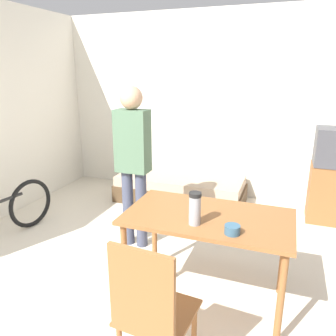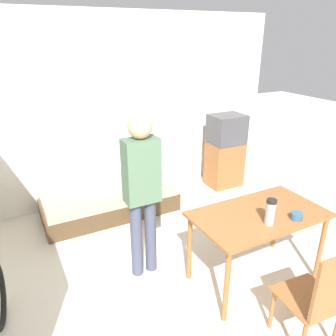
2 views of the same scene
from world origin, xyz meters
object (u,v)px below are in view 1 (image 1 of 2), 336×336
at_px(person_standing, 133,156).
at_px(mate_bowl, 232,230).
at_px(thermos_flask, 195,207).
at_px(wooden_chair, 150,309).
at_px(dining_table, 208,226).
at_px(tv, 335,176).
at_px(daybed, 180,189).

bearing_deg(person_standing, mate_bowl, -36.25).
bearing_deg(thermos_flask, wooden_chair, -96.29).
distance_m(dining_table, thermos_flask, 0.30).
height_order(tv, thermos_flask, tv).
xyz_separation_m(daybed, mate_bowl, (1.11, -2.24, 0.62)).
distance_m(daybed, person_standing, 1.60).
bearing_deg(wooden_chair, daybed, 104.73).
xyz_separation_m(dining_table, wooden_chair, (-0.13, -0.86, -0.15)).
distance_m(tv, dining_table, 2.32).
distance_m(dining_table, person_standing, 1.19).
distance_m(daybed, tv, 2.05).
distance_m(tv, wooden_chair, 3.15).
height_order(daybed, tv, tv).
relative_size(dining_table, mate_bowl, 11.88).
bearing_deg(daybed, tv, 0.72).
bearing_deg(wooden_chair, tv, 66.45).
xyz_separation_m(dining_table, person_standing, (-0.96, 0.63, 0.33)).
xyz_separation_m(wooden_chair, person_standing, (-0.82, 1.49, 0.48)).
height_order(tv, dining_table, tv).
height_order(dining_table, person_standing, person_standing).
bearing_deg(daybed, dining_table, -66.17).
relative_size(thermos_flask, mate_bowl, 2.27).
relative_size(dining_table, person_standing, 0.75).
bearing_deg(tv, daybed, -179.28).
height_order(person_standing, thermos_flask, person_standing).
bearing_deg(dining_table, tv, 60.97).
relative_size(person_standing, thermos_flask, 6.93).
bearing_deg(tv, dining_table, -119.03).
bearing_deg(mate_bowl, daybed, 116.38).
bearing_deg(dining_table, mate_bowl, -46.63).
height_order(daybed, thermos_flask, thermos_flask).
bearing_deg(dining_table, thermos_flask, -107.31).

